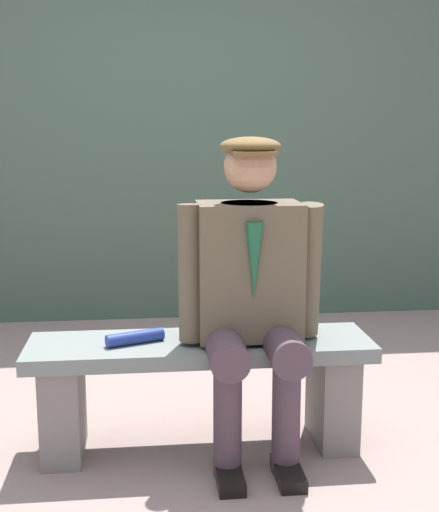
# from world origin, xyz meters

# --- Properties ---
(ground_plane) EXTENTS (30.00, 30.00, 0.00)m
(ground_plane) POSITION_xyz_m (0.00, 0.00, 0.00)
(ground_plane) COLOR gray
(bench) EXTENTS (1.41, 0.38, 0.47)m
(bench) POSITION_xyz_m (0.00, 0.00, 0.31)
(bench) COLOR slate
(bench) RESTS_ON ground
(seated_man) EXTENTS (0.59, 0.56, 1.29)m
(seated_man) POSITION_xyz_m (-0.20, 0.06, 0.71)
(seated_man) COLOR brown
(seated_man) RESTS_ON ground
(rolled_magazine) EXTENTS (0.24, 0.14, 0.05)m
(rolled_magazine) POSITION_xyz_m (0.26, 0.01, 0.50)
(rolled_magazine) COLOR navy
(rolled_magazine) RESTS_ON bench
(stadium_wall) EXTENTS (12.00, 0.24, 2.45)m
(stadium_wall) POSITION_xyz_m (0.00, -2.13, 1.23)
(stadium_wall) COLOR #3F5548
(stadium_wall) RESTS_ON ground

